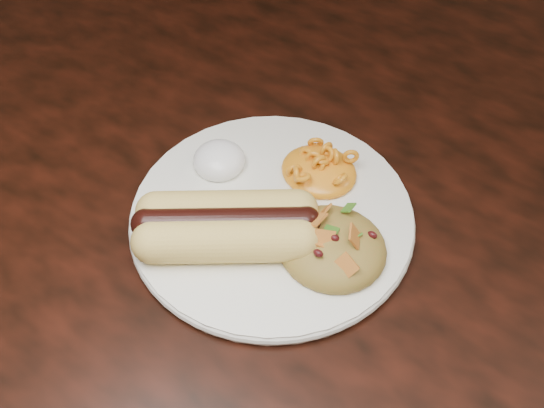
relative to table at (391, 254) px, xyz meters
The scene contains 7 objects.
table is the anchor object (origin of this frame).
plate 0.16m from the table, 131.54° to the right, with size 0.26×0.26×0.01m, color white.
hotdog 0.22m from the table, 124.30° to the right, with size 0.13×0.14×0.04m.
mac_and_cheese 0.15m from the table, 156.01° to the right, with size 0.07×0.07×0.03m, color orange.
sour_cream 0.22m from the table, 153.20° to the right, with size 0.05×0.05×0.03m, color white.
taco_salad 0.16m from the table, 99.59° to the right, with size 0.10×0.09×0.04m.
fork 0.18m from the table, 154.41° to the right, with size 0.02×0.16×0.00m, color silver.
Camera 1 is at (0.13, -0.40, 1.21)m, focal length 42.00 mm.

